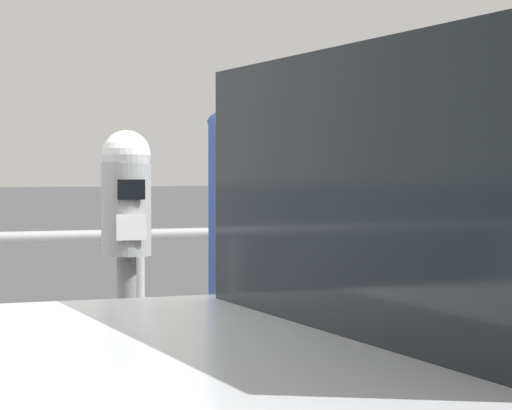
# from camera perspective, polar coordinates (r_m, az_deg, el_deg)

# --- Properties ---
(parking_meter) EXTENTS (0.18, 0.19, 1.49)m
(parking_meter) POSITION_cam_1_polar(r_m,az_deg,el_deg) (4.18, -6.30, -1.91)
(parking_meter) COLOR slate
(parking_meter) RESTS_ON sidewalk_curb
(pedestrian_at_meter) EXTENTS (0.59, 0.69, 1.76)m
(pedestrian_at_meter) POSITION_cam_1_polar(r_m,az_deg,el_deg) (4.61, 0.66, -2.48)
(pedestrian_at_meter) COLOR #1E233F
(pedestrian_at_meter) RESTS_ON sidewalk_curb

